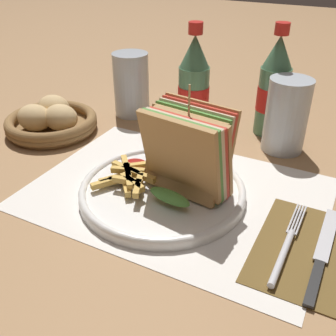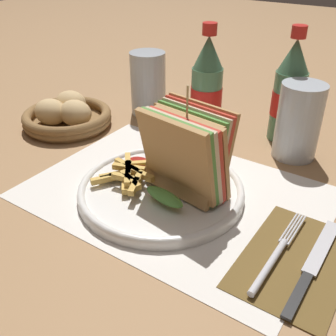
# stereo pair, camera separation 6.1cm
# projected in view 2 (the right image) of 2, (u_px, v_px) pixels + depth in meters

# --- Properties ---
(ground_plane) EXTENTS (4.00, 4.00, 0.00)m
(ground_plane) POSITION_uv_depth(u_px,v_px,m) (170.00, 188.00, 0.64)
(ground_plane) COLOR #9E754C
(placemat) EXTENTS (0.46, 0.33, 0.00)m
(placemat) POSITION_uv_depth(u_px,v_px,m) (175.00, 193.00, 0.62)
(placemat) COLOR silver
(placemat) RESTS_ON ground_plane
(plate_main) EXTENTS (0.26, 0.26, 0.02)m
(plate_main) POSITION_uv_depth(u_px,v_px,m) (161.00, 190.00, 0.62)
(plate_main) COLOR white
(plate_main) RESTS_ON ground_plane
(club_sandwich) EXTENTS (0.14, 0.12, 0.17)m
(club_sandwich) POSITION_uv_depth(u_px,v_px,m) (185.00, 154.00, 0.57)
(club_sandwich) COLOR tan
(club_sandwich) RESTS_ON plate_main
(fries_pile) EXTENTS (0.09, 0.10, 0.02)m
(fries_pile) POSITION_uv_depth(u_px,v_px,m) (127.00, 174.00, 0.62)
(fries_pile) COLOR gold
(fries_pile) RESTS_ON plate_main
(ketchup_blob) EXTENTS (0.05, 0.04, 0.02)m
(ketchup_blob) POSITION_uv_depth(u_px,v_px,m) (138.00, 164.00, 0.65)
(ketchup_blob) COLOR maroon
(ketchup_blob) RESTS_ON plate_main
(napkin) EXTENTS (0.12, 0.19, 0.00)m
(napkin) POSITION_uv_depth(u_px,v_px,m) (295.00, 260.00, 0.50)
(napkin) COLOR brown
(napkin) RESTS_ON ground_plane
(fork) EXTENTS (0.02, 0.18, 0.01)m
(fork) POSITION_uv_depth(u_px,v_px,m) (274.00, 257.00, 0.49)
(fork) COLOR silver
(fork) RESTS_ON napkin
(knife) EXTENTS (0.02, 0.19, 0.00)m
(knife) POSITION_uv_depth(u_px,v_px,m) (313.00, 265.00, 0.48)
(knife) COLOR black
(knife) RESTS_ON napkin
(coke_bottle_near) EXTENTS (0.06, 0.06, 0.22)m
(coke_bottle_near) POSITION_uv_depth(u_px,v_px,m) (207.00, 89.00, 0.77)
(coke_bottle_near) COLOR #4C7F5B
(coke_bottle_near) RESTS_ON ground_plane
(coke_bottle_far) EXTENTS (0.06, 0.06, 0.22)m
(coke_bottle_far) POSITION_uv_depth(u_px,v_px,m) (289.00, 93.00, 0.75)
(coke_bottle_far) COLOR #4C7F5B
(coke_bottle_far) RESTS_ON ground_plane
(glass_near) EXTENTS (0.08, 0.08, 0.14)m
(glass_near) POSITION_uv_depth(u_px,v_px,m) (298.00, 126.00, 0.70)
(glass_near) COLOR silver
(glass_near) RESTS_ON ground_plane
(glass_far) EXTENTS (0.08, 0.08, 0.14)m
(glass_far) POSITION_uv_depth(u_px,v_px,m) (148.00, 83.00, 0.87)
(glass_far) COLOR silver
(glass_far) RESTS_ON ground_plane
(bread_basket) EXTENTS (0.19, 0.19, 0.07)m
(bread_basket) POSITION_uv_depth(u_px,v_px,m) (67.00, 116.00, 0.83)
(bread_basket) COLOR olive
(bread_basket) RESTS_ON ground_plane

